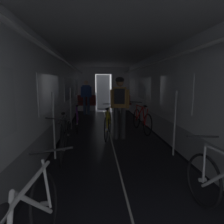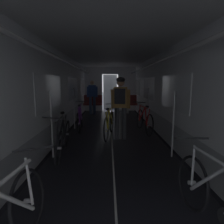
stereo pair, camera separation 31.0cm
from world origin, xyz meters
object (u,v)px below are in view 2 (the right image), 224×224
Objects in this scene: bicycle_silver at (220,205)px; person_cyclist_aisle at (120,101)px; bench_seat_far_right at (128,102)px; bicycle_red at (144,120)px; bench_seat_far_left at (93,102)px; bicycle_purple at (80,119)px; bicycle_yellow_in_aisle at (109,124)px; person_standing_near_bench at (92,95)px; bicycle_black at (63,138)px.

person_cyclist_aisle is at bearing 102.50° from bicycle_silver.
bicycle_red is at bearing -87.78° from bench_seat_far_right.
bench_seat_far_left is 0.58× the size of bicycle_purple.
bench_seat_far_left is at bearing 116.54° from bicycle_red.
bicycle_silver is at bearing -73.93° from bicycle_yellow_in_aisle.
bicycle_silver is 1.00× the size of person_standing_near_bench.
bicycle_black is (-1.98, -5.83, -0.19)m from bench_seat_far_right.
person_cyclist_aisle is (-0.66, -4.68, 0.50)m from bench_seat_far_right.
person_standing_near_bench reaches higher than bicycle_silver.
person_standing_near_bench is (-0.83, 4.04, 0.59)m from bicycle_yellow_in_aisle.
bicycle_black is (-2.09, 2.34, -0.00)m from bicycle_silver.
person_cyclist_aisle is (1.32, 1.15, 0.69)m from bicycle_black.
bicycle_red is at bearing 42.05° from bicycle_black.
bicycle_purple is 1.00× the size of bicycle_red.
bench_seat_far_left is 4.84m from person_cyclist_aisle.
bicycle_silver reaches higher than bicycle_purple.
bicycle_black is at bearing -108.77° from bench_seat_far_right.
bicycle_red is 1.23m from bicycle_yellow_in_aisle.
bicycle_purple is (-0.15, -3.62, -0.18)m from bench_seat_far_left.
bench_seat_far_right is 6.16m from bicycle_black.
bench_seat_far_left is 0.58× the size of bicycle_black.
bench_seat_far_left is at bearing 87.66° from bicycle_purple.
person_cyclist_aisle reaches higher than bicycle_silver.
person_standing_near_bench is at bearing 101.59° from bicycle_yellow_in_aisle.
bench_seat_far_left is 1.80m from bench_seat_far_right.
bicycle_silver is (0.11, -8.17, -0.18)m from bench_seat_far_right.
bench_seat_far_right is at bearing 81.96° from person_cyclist_aisle.
bench_seat_far_right is 0.58× the size of bicycle_black.
bicycle_black is at bearing -137.95° from bicycle_red.
bench_seat_far_right is 4.12m from bicycle_purple.
bicycle_red is 0.98× the size of person_cyclist_aisle.
bench_seat_far_left is 4.37m from bicycle_red.
bench_seat_far_left is 3.63m from bicycle_purple.
bicycle_purple is 2.21m from bicycle_black.
person_cyclist_aisle is (-0.77, 3.50, 0.69)m from bicycle_silver.
person_standing_near_bench reaches higher than bicycle_black.
bicycle_black reaches higher than bicycle_yellow_in_aisle.
bicycle_yellow_in_aisle is 4.17m from person_standing_near_bench.
person_standing_near_bench is at bearing 103.77° from bicycle_silver.
bench_seat_far_right is at bearing 90.80° from bicycle_silver.
bicycle_red is at bearing -61.10° from person_standing_near_bench.
bicycle_silver reaches higher than bicycle_red.
bicycle_black is at bearing -138.93° from person_cyclist_aisle.
bicycle_purple is 1.80m from person_cyclist_aisle.
person_cyclist_aisle is at bearing -136.42° from bicycle_red.
bicycle_red is (2.13, 1.92, 0.00)m from bicycle_black.
bicycle_black is 1.01× the size of person_standing_near_bench.
bicycle_silver reaches higher than bicycle_yellow_in_aisle.
bicycle_red reaches higher than bicycle_yellow_in_aisle.
bicycle_red is 1.00× the size of person_standing_near_bench.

